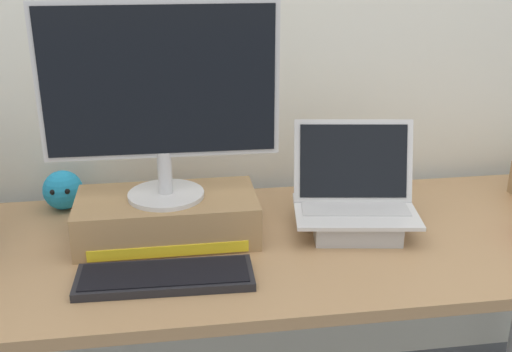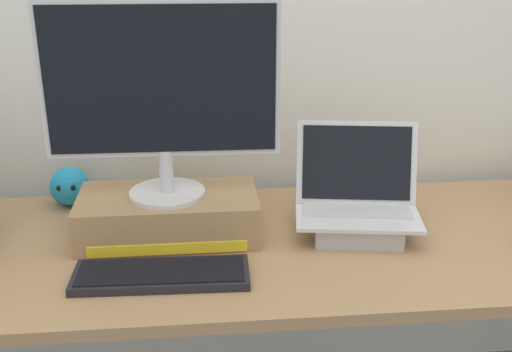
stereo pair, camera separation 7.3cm
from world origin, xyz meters
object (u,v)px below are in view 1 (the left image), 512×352
Objects in this scene: external_keyboard at (165,277)px; plush_toy at (63,190)px; toner_box_yellow at (167,217)px; desktop_monitor at (160,94)px; open_laptop at (354,210)px.

plush_toy is at bearing 123.63° from external_keyboard.
toner_box_yellow is at bearing -38.00° from plush_toy.
desktop_monitor reaches higher than open_laptop.
external_keyboard is at bearing -91.55° from desktop_monitor.
toner_box_yellow is 0.37m from plush_toy.
open_laptop reaches higher than external_keyboard.
plush_toy reaches higher than external_keyboard.
external_keyboard is 0.54m from plush_toy.
toner_box_yellow is 1.32× the size of open_laptop.
desktop_monitor is 0.49m from plush_toy.
toner_box_yellow is at bearing -174.36° from open_laptop.
open_laptop is at bearing -1.62° from desktop_monitor.
open_laptop is (0.49, -0.02, -0.32)m from desktop_monitor.
plush_toy is (-0.29, 0.23, 0.00)m from toner_box_yellow.
open_laptop reaches higher than plush_toy.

